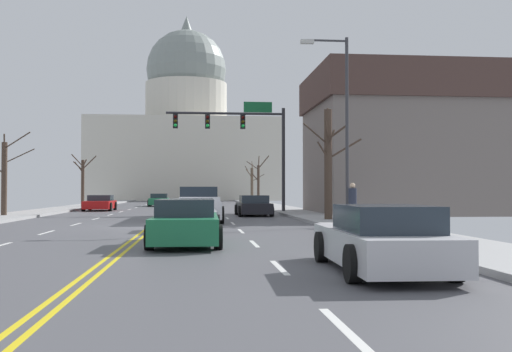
{
  "coord_description": "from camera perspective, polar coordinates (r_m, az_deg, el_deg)",
  "views": [
    {
      "loc": [
        1.9,
        -25.32,
        1.52
      ],
      "look_at": [
        7.18,
        28.57,
        2.82
      ],
      "focal_mm": 41.76,
      "sensor_mm": 36.0,
      "label": 1
    }
  ],
  "objects": [
    {
      "name": "sedan_near_03",
      "position": [
        16.73,
        -6.74,
        -4.51
      ],
      "size": [
        2.02,
        4.7,
        1.27
      ],
      "color": "#1E7247",
      "rests_on": "ground"
    },
    {
      "name": "ground",
      "position": [
        25.43,
        -9.91,
        -4.73
      ],
      "size": [
        20.0,
        180.0,
        0.2
      ],
      "color": "#4E4E53"
    },
    {
      "name": "street_lamp_right",
      "position": [
        25.6,
        8.15,
        5.96
      ],
      "size": [
        2.06,
        0.24,
        7.88
      ],
      "color": "#333338",
      "rests_on": "ground"
    },
    {
      "name": "signal_gantry",
      "position": [
        39.65,
        -1.31,
        4.24
      ],
      "size": [
        7.91,
        0.41,
        7.28
      ],
      "color": "#28282D",
      "rests_on": "ground"
    },
    {
      "name": "capitol_building",
      "position": [
        97.63,
        -6.7,
        3.62
      ],
      "size": [
        29.19,
        22.17,
        30.04
      ],
      "color": "beige",
      "rests_on": "ground"
    },
    {
      "name": "bare_tree_04",
      "position": [
        77.12,
        -0.4,
        -0.63
      ],
      "size": [
        2.63,
        2.52,
        5.22
      ],
      "color": "brown",
      "rests_on": "ground"
    },
    {
      "name": "sedan_near_04",
      "position": [
        11.42,
        11.9,
        -6.04
      ],
      "size": [
        2.03,
        4.73,
        1.24
      ],
      "color": "silver",
      "rests_on": "ground"
    },
    {
      "name": "sedan_oncoming_01",
      "position": [
        57.57,
        -9.27,
        -2.3
      ],
      "size": [
        2.03,
        4.37,
        1.2
      ],
      "color": "#1E7247",
      "rests_on": "ground"
    },
    {
      "name": "sedan_near_02",
      "position": [
        23.0,
        -6.14,
        -3.76
      ],
      "size": [
        2.04,
        4.41,
        1.2
      ],
      "color": "#9EA3A8",
      "rests_on": "ground"
    },
    {
      "name": "sedan_oncoming_00",
      "position": [
        45.92,
        -14.71,
        -2.55
      ],
      "size": [
        2.13,
        4.32,
        1.16
      ],
      "color": "#B71414",
      "rests_on": "ground"
    },
    {
      "name": "bare_tree_01",
      "position": [
        35.88,
        -22.94,
        0.02
      ],
      "size": [
        2.24,
        1.88,
        4.62
      ],
      "color": "#423328",
      "rests_on": "ground"
    },
    {
      "name": "bare_tree_02",
      "position": [
        28.64,
        6.95,
        1.4
      ],
      "size": [
        2.95,
        2.24,
        5.47
      ],
      "color": "#423328",
      "rests_on": "ground"
    },
    {
      "name": "pedestrian_00",
      "position": [
        24.94,
        9.24,
        -2.38
      ],
      "size": [
        0.35,
        0.34,
        1.68
      ],
      "color": "#4C4238",
      "rests_on": "ground"
    },
    {
      "name": "sedan_near_00",
      "position": [
        35.53,
        -0.23,
        -2.91
      ],
      "size": [
        2.08,
        4.35,
        1.22
      ],
      "color": "black",
      "rests_on": "ground"
    },
    {
      "name": "bare_tree_03",
      "position": [
        54.07,
        -16.26,
        -0.37
      ],
      "size": [
        2.14,
        1.14,
        4.53
      ],
      "color": "#423328",
      "rests_on": "ground"
    },
    {
      "name": "pickup_truck_near_01",
      "position": [
        28.73,
        -5.53,
        -2.91
      ],
      "size": [
        2.29,
        5.39,
        1.69
      ],
      "color": "silver",
      "rests_on": "ground"
    },
    {
      "name": "flank_building_01",
      "position": [
        39.79,
        13.7,
        3.17
      ],
      "size": [
        11.6,
        10.14,
        9.15
      ],
      "color": "slate",
      "rests_on": "ground"
    },
    {
      "name": "bare_tree_00",
      "position": [
        63.74,
        0.24,
        -0.42
      ],
      "size": [
        2.44,
        2.02,
        5.13
      ],
      "color": "#423328",
      "rests_on": "ground"
    }
  ]
}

